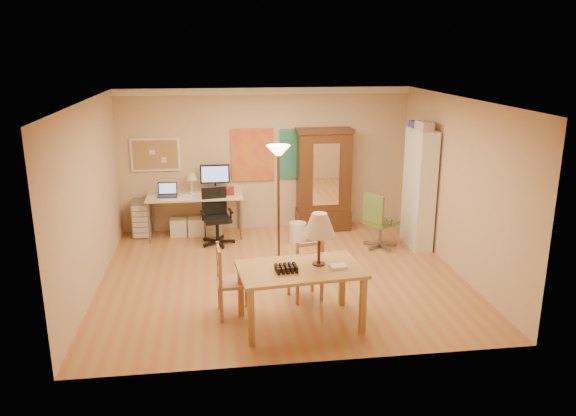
{
  "coord_description": "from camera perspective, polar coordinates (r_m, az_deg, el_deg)",
  "views": [
    {
      "loc": [
        -0.97,
        -8.01,
        3.42
      ],
      "look_at": [
        0.14,
        0.3,
        1.01
      ],
      "focal_mm": 35.0,
      "sensor_mm": 36.0,
      "label": 1
    }
  ],
  "objects": [
    {
      "name": "wastebin",
      "position": [
        10.11,
        1.01,
        -2.56
      ],
      "size": [
        0.31,
        0.31,
        0.39
      ],
      "primitive_type": "cylinder",
      "color": "silver",
      "rests_on": "floor"
    },
    {
      "name": "floor",
      "position": [
        8.77,
        -0.65,
        -6.91
      ],
      "size": [
        5.5,
        5.5,
        0.0
      ],
      "primitive_type": "plane",
      "color": "#AF653E",
      "rests_on": "ground"
    },
    {
      "name": "office_chair_green",
      "position": [
        10.0,
        9.23,
        -2.54
      ],
      "size": [
        0.62,
        0.62,
        0.99
      ],
      "color": "slate",
      "rests_on": "floor"
    },
    {
      "name": "computer_desk",
      "position": [
        10.6,
        -9.2,
        -0.25
      ],
      "size": [
        1.74,
        0.76,
        1.32
      ],
      "color": "beige",
      "rests_on": "floor"
    },
    {
      "name": "crown_molding",
      "position": [
        10.55,
        -2.36,
        11.8
      ],
      "size": [
        5.5,
        0.08,
        0.12
      ],
      "primitive_type": "cube",
      "color": "white",
      "rests_on": "floor"
    },
    {
      "name": "art_panel_right",
      "position": [
        10.79,
        1.16,
        5.53
      ],
      "size": [
        0.75,
        0.04,
        0.95
      ],
      "primitive_type": "cube",
      "color": "teal",
      "rests_on": "floor"
    },
    {
      "name": "torchiere_lamp",
      "position": [
        8.53,
        -0.98,
        3.75
      ],
      "size": [
        0.36,
        0.36,
        2.0
      ],
      "color": "#412A1A",
      "rests_on": "floor"
    },
    {
      "name": "bookshelf",
      "position": [
        10.04,
        13.16,
        1.88
      ],
      "size": [
        0.31,
        0.83,
        2.08
      ],
      "color": "white",
      "rests_on": "floor"
    },
    {
      "name": "ladder_chair_back",
      "position": [
        7.86,
        1.83,
        -6.37
      ],
      "size": [
        0.5,
        0.48,
        0.91
      ],
      "color": "#9F6648",
      "rests_on": "floor"
    },
    {
      "name": "drawer_cart",
      "position": [
        10.8,
        -14.62,
        -1.04
      ],
      "size": [
        0.34,
        0.41,
        0.69
      ],
      "color": "slate",
      "rests_on": "floor"
    },
    {
      "name": "corkboard",
      "position": [
        10.71,
        -13.32,
        5.3
      ],
      "size": [
        0.9,
        0.04,
        0.62
      ],
      "primitive_type": "cube",
      "color": "#A2754C",
      "rests_on": "floor"
    },
    {
      "name": "dining_table",
      "position": [
        7.02,
        1.96,
        -4.86
      ],
      "size": [
        1.63,
        1.08,
        1.45
      ],
      "color": "brown",
      "rests_on": "floor"
    },
    {
      "name": "office_chair_black",
      "position": [
        10.16,
        -7.23,
        -2.15
      ],
      "size": [
        0.62,
        0.62,
        1.01
      ],
      "color": "black",
      "rests_on": "floor"
    },
    {
      "name": "art_panel_left",
      "position": [
        10.69,
        -3.63,
        5.4
      ],
      "size": [
        0.8,
        0.04,
        1.0
      ],
      "primitive_type": "cube",
      "color": "orange",
      "rests_on": "floor"
    },
    {
      "name": "ladder_chair_left",
      "position": [
        7.45,
        -5.78,
        -7.55
      ],
      "size": [
        0.45,
        0.47,
        0.96
      ],
      "color": "#9F6648",
      "rests_on": "floor"
    },
    {
      "name": "armoire",
      "position": [
        10.77,
        3.63,
        2.22
      ],
      "size": [
        1.06,
        0.5,
        1.96
      ],
      "color": "#3D2810",
      "rests_on": "floor"
    }
  ]
}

